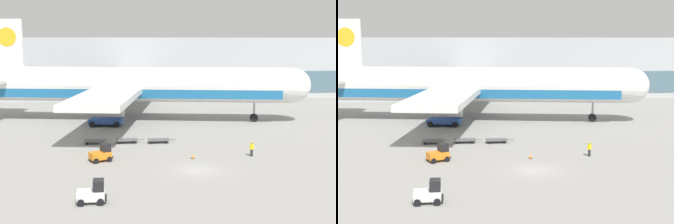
# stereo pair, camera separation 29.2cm
# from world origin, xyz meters

# --- Properties ---
(ground_plane) EXTENTS (400.00, 400.00, 0.00)m
(ground_plane) POSITION_xyz_m (0.00, 0.00, 0.00)
(ground_plane) COLOR gray
(terminal_building) EXTENTS (90.00, 18.20, 14.00)m
(terminal_building) POSITION_xyz_m (2.25, 66.53, 6.99)
(terminal_building) COLOR #B2B7BC
(terminal_building) RESTS_ON ground_plane
(airplane_main) EXTENTS (57.57, 48.65, 17.00)m
(airplane_main) POSITION_xyz_m (-5.54, 31.76, 5.84)
(airplane_main) COLOR white
(airplane_main) RESTS_ON ground_plane
(scissor_lift_loader) EXTENTS (5.67, 4.20, 5.51)m
(scissor_lift_loader) POSITION_xyz_m (-9.81, 26.93, 2.09)
(scissor_lift_loader) COLOR #284C99
(scissor_lift_loader) RESTS_ON ground_plane
(baggage_tug_foreground) EXTENTS (2.80, 2.40, 2.00)m
(baggage_tug_foreground) POSITION_xyz_m (-10.05, 4.83, 0.88)
(baggage_tug_foreground) COLOR orange
(baggage_tug_foreground) RESTS_ON ground_plane
(baggage_tug_mid) EXTENTS (2.46, 1.64, 2.00)m
(baggage_tug_mid) POSITION_xyz_m (-10.48, -8.84, 0.88)
(baggage_tug_mid) COLOR silver
(baggage_tug_mid) RESTS_ON ground_plane
(baggage_dolly_lead) EXTENTS (3.71, 1.53, 0.48)m
(baggage_dolly_lead) POSITION_xyz_m (-11.13, 13.98, 0.39)
(baggage_dolly_lead) COLOR #56565B
(baggage_dolly_lead) RESTS_ON ground_plane
(baggage_dolly_second) EXTENTS (3.71, 1.53, 0.48)m
(baggage_dolly_second) POSITION_xyz_m (-6.92, 13.95, 0.39)
(baggage_dolly_second) COLOR #56565B
(baggage_dolly_second) RESTS_ON ground_plane
(baggage_dolly_third) EXTENTS (3.71, 1.53, 0.48)m
(baggage_dolly_third) POSITION_xyz_m (-2.74, 13.55, 0.39)
(baggage_dolly_third) COLOR #56565B
(baggage_dolly_third) RESTS_ON ground_plane
(ground_crew_near) EXTENTS (0.54, 0.34, 1.73)m
(ground_crew_near) POSITION_xyz_m (7.35, 5.04, 1.02)
(ground_crew_near) COLOR black
(ground_crew_near) RESTS_ON ground_plane
(traffic_cone_near) EXTENTS (0.40, 0.40, 0.63)m
(traffic_cone_near) POSITION_xyz_m (0.32, 4.78, 0.31)
(traffic_cone_near) COLOR black
(traffic_cone_near) RESTS_ON ground_plane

